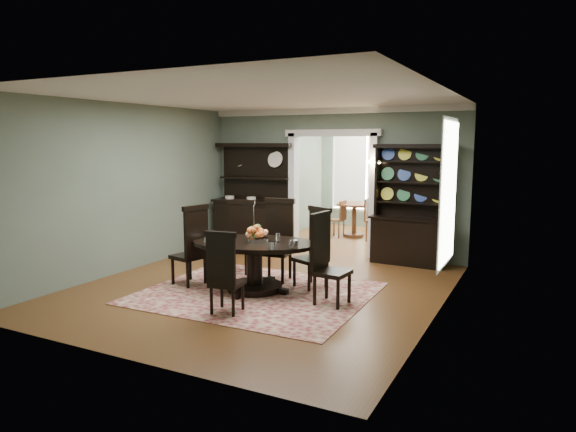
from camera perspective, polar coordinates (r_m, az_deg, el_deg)
name	(u,v)px	position (r m, az deg, el deg)	size (l,w,h in m)	color
room	(262,190)	(8.03, -2.95, 2.92)	(5.51, 6.01, 3.01)	brown
parlor	(370,174)	(13.07, 9.14, 4.62)	(3.51, 3.50, 3.01)	brown
doorway_trim	(333,176)	(10.68, 4.98, 4.45)	(2.08, 0.25, 2.57)	silver
right_window	(449,191)	(7.96, 17.50, 2.68)	(0.15, 1.47, 2.12)	white
wall_sconce	(375,164)	(10.21, 9.65, 5.71)	(0.27, 0.21, 0.21)	#BE8132
rug	(257,293)	(8.02, -3.52, -8.54)	(3.37, 2.87, 0.01)	maroon
dining_table	(254,257)	(8.04, -3.75, -4.52)	(2.23, 2.23, 0.78)	black
centerpiece	(258,237)	(7.97, -3.34, -2.33)	(1.60, 1.03, 0.26)	silver
chair_far_left	(240,234)	(9.22, -5.31, -2.04)	(0.58, 0.57, 1.29)	black
chair_far_mid	(278,237)	(8.65, -1.12, -2.38)	(0.57, 0.55, 1.38)	black
chair_far_right	(315,245)	(8.24, 3.07, -3.24)	(0.62, 0.61, 1.29)	black
chair_end_left	(193,244)	(8.40, -10.53, -3.03)	(0.56, 0.57, 1.33)	black
chair_end_right	(325,256)	(7.38, 4.18, -4.48)	(0.51, 0.53, 1.33)	black
chair_near	(224,271)	(6.94, -7.16, -6.09)	(0.48, 0.46, 1.16)	black
sideboard	(254,212)	(11.30, -3.84, 0.50)	(1.79, 0.77, 2.29)	black
welsh_dresser	(410,221)	(10.02, 13.37, -0.55)	(1.49, 0.61, 2.28)	black
parlor_table	(354,215)	(12.72, 7.37, 0.13)	(0.89, 0.89, 0.82)	brown
parlor_chair_left	(339,218)	(12.56, 5.68, -0.19)	(0.39, 0.38, 0.91)	brown
parlor_chair_right	(371,218)	(12.21, 9.21, -0.27)	(0.44, 0.42, 1.00)	brown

